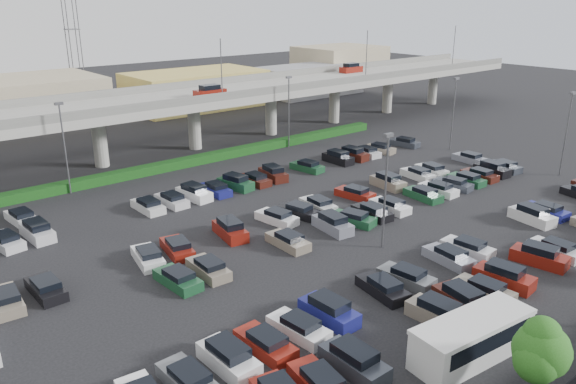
# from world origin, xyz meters

# --- Properties ---
(ground) EXTENTS (280.00, 280.00, 0.00)m
(ground) POSITION_xyz_m (0.00, 0.00, 0.00)
(ground) COLOR black
(overpass) EXTENTS (150.00, 13.00, 15.80)m
(overpass) POSITION_xyz_m (-0.17, 31.99, 6.97)
(overpass) COLOR gray
(overpass) RESTS_ON ground
(hedge) EXTENTS (66.00, 1.60, 1.10)m
(hedge) POSITION_xyz_m (0.00, 25.00, 0.55)
(hedge) COLOR #103810
(hedge) RESTS_ON ground
(shuttle_bus) EXTENTS (8.59, 3.75, 2.68)m
(shuttle_bus) POSITION_xyz_m (-8.02, -22.12, 1.46)
(shuttle_bus) COLOR silver
(shuttle_bus) RESTS_ON ground
(parked_cars) EXTENTS (62.92, 41.63, 1.67)m
(parked_cars) POSITION_xyz_m (-0.09, -3.11, 0.61)
(parked_cars) COLOR maroon
(parked_cars) RESTS_ON ground
(light_poles) EXTENTS (66.90, 48.38, 10.30)m
(light_poles) POSITION_xyz_m (-4.13, 2.00, 6.24)
(light_poles) COLOR #4E4F54
(light_poles) RESTS_ON ground
(distant_buildings) EXTENTS (138.00, 24.00, 9.00)m
(distant_buildings) POSITION_xyz_m (12.38, 61.81, 3.74)
(distant_buildings) COLOR gray
(distant_buildings) RESTS_ON ground
(comm_tower) EXTENTS (2.40, 2.40, 30.00)m
(comm_tower) POSITION_xyz_m (4.00, 74.00, 15.61)
(comm_tower) COLOR #4E4F54
(comm_tower) RESTS_ON ground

